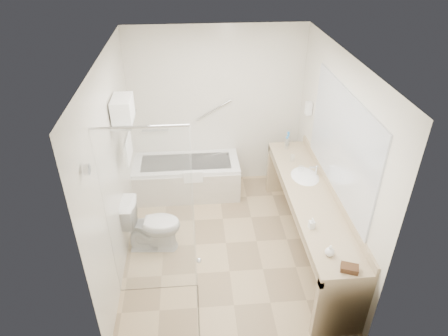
{
  "coord_description": "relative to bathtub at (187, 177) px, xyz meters",
  "views": [
    {
      "loc": [
        -0.37,
        -4.0,
        3.68
      ],
      "look_at": [
        0.0,
        0.3,
        1.0
      ],
      "focal_mm": 32.0,
      "sensor_mm": 36.0,
      "label": 1
    }
  ],
  "objects": [
    {
      "name": "bathtub",
      "position": [
        0.0,
        0.0,
        0.0
      ],
      "size": [
        1.6,
        0.73,
        0.59
      ],
      "color": "white",
      "rests_on": "floor"
    },
    {
      "name": "wall_front",
      "position": [
        0.5,
        -2.84,
        0.97
      ],
      "size": [
        2.6,
        0.1,
        2.5
      ],
      "primitive_type": "cube",
      "color": "silver",
      "rests_on": "ground"
    },
    {
      "name": "amenity_basket",
      "position": [
        1.55,
        -2.64,
        0.6
      ],
      "size": [
        0.19,
        0.16,
        0.05
      ],
      "primitive_type": "cube",
      "rotation": [
        0.0,
        0.0,
        -0.36
      ],
      "color": "#4E2D1B",
      "rests_on": "vanity_counter"
    },
    {
      "name": "hairdryer_unit",
      "position": [
        1.75,
        -0.19,
        1.17
      ],
      "size": [
        0.08,
        0.1,
        0.18
      ],
      "primitive_type": "cube",
      "color": "silver",
      "rests_on": "wall_right"
    },
    {
      "name": "ceiling",
      "position": [
        0.5,
        -1.24,
        2.22
      ],
      "size": [
        2.6,
        3.2,
        0.1
      ],
      "primitive_type": "cube",
      "color": "white",
      "rests_on": "wall_back"
    },
    {
      "name": "shower_enclosure",
      "position": [
        -0.13,
        -2.16,
        0.79
      ],
      "size": [
        0.96,
        0.91,
        2.11
      ],
      "color": "silver",
      "rests_on": "floor"
    },
    {
      "name": "drinking_glass_near",
      "position": [
        1.48,
        -0.59,
        0.62
      ],
      "size": [
        0.07,
        0.07,
        0.09
      ],
      "primitive_type": "cylinder",
      "rotation": [
        0.0,
        0.0,
        0.13
      ],
      "color": "silver",
      "rests_on": "vanity_counter"
    },
    {
      "name": "grab_bar_short",
      "position": [
        -0.45,
        0.32,
        0.67
      ],
      "size": [
        0.4,
        0.03,
        0.03
      ],
      "primitive_type": "cylinder",
      "rotation": [
        0.0,
        1.57,
        0.0
      ],
      "color": "silver",
      "rests_on": "wall_back"
    },
    {
      "name": "water_bottle_mid",
      "position": [
        1.51,
        -0.14,
        0.67
      ],
      "size": [
        0.07,
        0.07,
        0.22
      ],
      "rotation": [
        0.0,
        0.0,
        0.42
      ],
      "color": "silver",
      "rests_on": "vanity_counter"
    },
    {
      "name": "mirror",
      "position": [
        1.79,
        -1.39,
        1.27
      ],
      "size": [
        0.02,
        2.0,
        1.2
      ],
      "primitive_type": "cube",
      "color": "silver",
      "rests_on": "wall_right"
    },
    {
      "name": "wall_left",
      "position": [
        -0.8,
        -1.24,
        0.97
      ],
      "size": [
        0.1,
        3.2,
        2.5
      ],
      "primitive_type": "cube",
      "color": "silver",
      "rests_on": "ground"
    },
    {
      "name": "soap_bottle_a",
      "position": [
        1.36,
        -2.01,
        0.61
      ],
      "size": [
        0.07,
        0.14,
        0.06
      ],
      "primitive_type": "imported",
      "rotation": [
        0.0,
        0.0,
        0.08
      ],
      "color": "silver",
      "rests_on": "vanity_counter"
    },
    {
      "name": "vanity_counter",
      "position": [
        1.52,
        -1.39,
        0.36
      ],
      "size": [
        0.55,
        2.7,
        0.95
      ],
      "color": "tan",
      "rests_on": "floor"
    },
    {
      "name": "water_bottle_right",
      "position": [
        1.47,
        -0.25,
        0.66
      ],
      "size": [
        0.06,
        0.06,
        0.2
      ],
      "rotation": [
        0.0,
        0.0,
        -0.13
      ],
      "color": "silver",
      "rests_on": "vanity_counter"
    },
    {
      "name": "soap_bottle_b",
      "position": [
        1.42,
        -2.42,
        0.62
      ],
      "size": [
        0.11,
        0.14,
        0.1
      ],
      "primitive_type": "imported",
      "rotation": [
        0.0,
        0.0,
        -0.16
      ],
      "color": "silver",
      "rests_on": "vanity_counter"
    },
    {
      "name": "towel_shelf",
      "position": [
        -0.67,
        -0.89,
        1.48
      ],
      "size": [
        0.24,
        0.55,
        0.81
      ],
      "color": "silver",
      "rests_on": "wall_left"
    },
    {
      "name": "toilet",
      "position": [
        -0.45,
        -1.21,
        0.09
      ],
      "size": [
        0.77,
        0.47,
        0.72
      ],
      "primitive_type": "imported",
      "rotation": [
        0.0,
        0.0,
        1.49
      ],
      "color": "white",
      "rests_on": "floor"
    },
    {
      "name": "drinking_glass_far",
      "position": [
        1.52,
        -0.9,
        0.62
      ],
      "size": [
        0.08,
        0.08,
        0.1
      ],
      "primitive_type": "cylinder",
      "rotation": [
        0.0,
        0.0,
        0.07
      ],
      "color": "silver",
      "rests_on": "vanity_counter"
    },
    {
      "name": "grab_bar_long",
      "position": [
        0.45,
        0.32,
        0.97
      ],
      "size": [
        0.53,
        0.03,
        0.33
      ],
      "primitive_type": "cylinder",
      "rotation": [
        0.0,
        1.05,
        0.0
      ],
      "color": "silver",
      "rests_on": "wall_back"
    },
    {
      "name": "faucet",
      "position": [
        1.7,
        -0.99,
        0.65
      ],
      "size": [
        0.03,
        0.03,
        0.14
      ],
      "primitive_type": "cylinder",
      "color": "silver",
      "rests_on": "vanity_counter"
    },
    {
      "name": "sink",
      "position": [
        1.55,
        -0.99,
        0.54
      ],
      "size": [
        0.4,
        0.52,
        0.14
      ],
      "primitive_type": "ellipsoid",
      "color": "white",
      "rests_on": "vanity_counter"
    },
    {
      "name": "wall_back",
      "position": [
        0.5,
        0.36,
        0.97
      ],
      "size": [
        2.6,
        0.1,
        2.5
      ],
      "primitive_type": "cube",
      "color": "silver",
      "rests_on": "ground"
    },
    {
      "name": "wall_right",
      "position": [
        1.8,
        -1.24,
        0.97
      ],
      "size": [
        0.1,
        3.2,
        2.5
      ],
      "primitive_type": "cube",
      "color": "silver",
      "rests_on": "ground"
    },
    {
      "name": "water_bottle_left",
      "position": [
        1.51,
        -0.16,
        0.66
      ],
      "size": [
        0.06,
        0.06,
        0.18
      ],
      "rotation": [
        0.0,
        0.0,
        -0.44
      ],
      "color": "silver",
      "rests_on": "vanity_counter"
    },
    {
      "name": "floor",
      "position": [
        0.5,
        -1.24,
        -0.28
      ],
      "size": [
        3.2,
        3.2,
        0.0
      ],
      "primitive_type": "plane",
      "color": "tan",
      "rests_on": "ground"
    }
  ]
}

